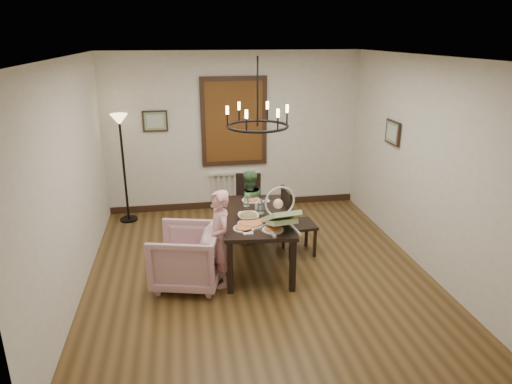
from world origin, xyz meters
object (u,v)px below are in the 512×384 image
object	(u,v)px
seated_man	(248,213)
drinking_glass	(260,210)
dining_table	(257,220)
chair_right	(299,221)
baby_bouncer	(280,215)
armchair	(187,257)
elderly_woman	(220,247)
chair_far	(249,203)
floor_lamp	(124,170)

from	to	relation	value
seated_man	drinking_glass	distance (m)	0.84
dining_table	chair_right	size ratio (longest dim) A/B	1.66
baby_bouncer	drinking_glass	size ratio (longest dim) A/B	3.84
armchair	elderly_woman	world-z (taller)	elderly_woman
seated_man	drinking_glass	world-z (taller)	seated_man
chair_right	drinking_glass	xyz separation A→B (m)	(-0.62, -0.26, 0.32)
chair_far	elderly_woman	size ratio (longest dim) A/B	0.88
seated_man	chair_far	bearing A→B (deg)	-113.53
chair_right	elderly_woman	distance (m)	1.40
chair_far	chair_right	xyz separation A→B (m)	(0.60, -0.94, 0.04)
dining_table	chair_right	distance (m)	0.72
elderly_woman	chair_right	bearing A→B (deg)	108.05
elderly_woman	floor_lamp	distance (m)	2.78
armchair	elderly_woman	xyz separation A→B (m)	(0.42, -0.07, 0.14)
chair_far	baby_bouncer	bearing A→B (deg)	-77.01
armchair	elderly_woman	size ratio (longest dim) A/B	0.80
chair_far	seated_man	xyz separation A→B (m)	(-0.07, -0.44, 0.02)
dining_table	seated_man	size ratio (longest dim) A/B	1.75
dining_table	floor_lamp	bearing A→B (deg)	140.57
chair_far	floor_lamp	size ratio (longest dim) A/B	0.51
elderly_woman	dining_table	bearing A→B (deg)	116.91
drinking_glass	baby_bouncer	bearing A→B (deg)	-72.31
floor_lamp	elderly_woman	bearing A→B (deg)	-60.22
seated_man	baby_bouncer	bearing A→B (deg)	85.03
chair_right	floor_lamp	xyz separation A→B (m)	(-2.59, 1.70, 0.40)
chair_right	elderly_woman	xyz separation A→B (m)	(-1.22, -0.70, 0.02)
seated_man	baby_bouncer	distance (m)	1.37
seated_man	baby_bouncer	xyz separation A→B (m)	(0.21, -1.27, 0.46)
chair_right	seated_man	world-z (taller)	chair_right
dining_table	drinking_glass	world-z (taller)	drinking_glass
chair_right	drinking_glass	bearing A→B (deg)	109.16
chair_far	chair_right	size ratio (longest dim) A/B	0.92
armchair	drinking_glass	xyz separation A→B (m)	(1.01, 0.36, 0.44)
armchair	elderly_woman	bearing A→B (deg)	94.14
dining_table	floor_lamp	world-z (taller)	floor_lamp
elderly_woman	drinking_glass	world-z (taller)	elderly_woman
chair_right	floor_lamp	distance (m)	3.12
dining_table	seated_man	xyz separation A→B (m)	(-0.01, 0.75, -0.18)
armchair	seated_man	distance (m)	1.48
chair_far	seated_man	bearing A→B (deg)	-90.86
armchair	baby_bouncer	size ratio (longest dim) A/B	1.46
armchair	floor_lamp	distance (m)	2.56
dining_table	baby_bouncer	distance (m)	0.62
dining_table	seated_man	bearing A→B (deg)	96.72
baby_bouncer	drinking_glass	distance (m)	0.55
elderly_woman	seated_man	distance (m)	1.32
dining_table	chair_right	xyz separation A→B (m)	(0.66, 0.25, -0.16)
chair_right	baby_bouncer	world-z (taller)	baby_bouncer
elderly_woman	seated_man	xyz separation A→B (m)	(0.55, 1.20, -0.05)
dining_table	chair_far	world-z (taller)	chair_far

